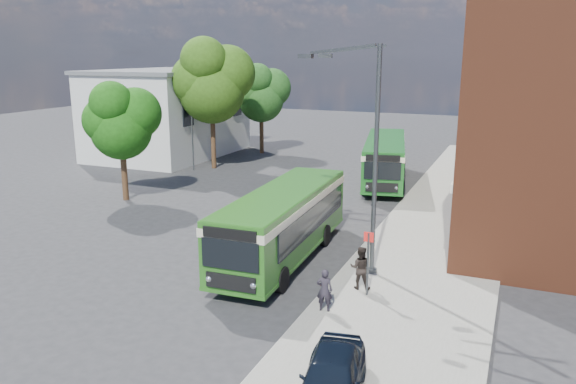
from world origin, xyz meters
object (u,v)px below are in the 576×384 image
at_px(bus_front, 283,218).
at_px(parked_car, 332,377).
at_px(bus_rear, 385,156).
at_px(street_lamp, 366,157).

height_order(bus_front, parked_car, bus_front).
bearing_deg(bus_front, parked_car, -59.98).
relative_size(bus_front, bus_rear, 0.93).
distance_m(street_lamp, parked_car, 9.70).
relative_size(street_lamp, bus_front, 0.86).
relative_size(street_lamp, bus_rear, 0.80).
bearing_deg(bus_rear, street_lamp, -79.48).
relative_size(bus_rear, parked_car, 3.03).
bearing_deg(street_lamp, parked_car, -79.60).
distance_m(street_lamp, bus_rear, 17.03).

